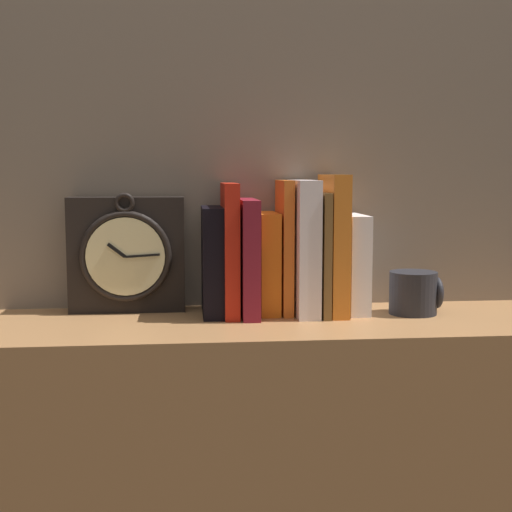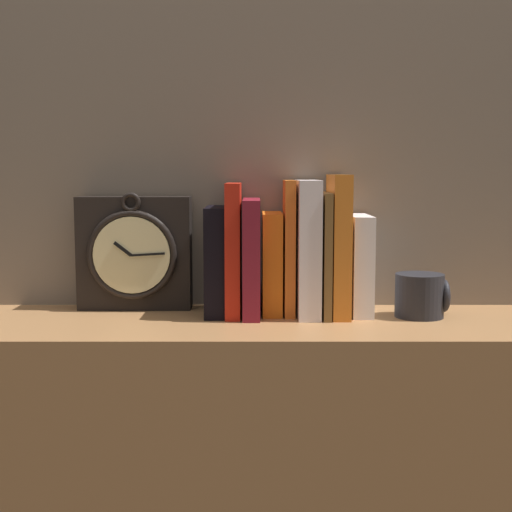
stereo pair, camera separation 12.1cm
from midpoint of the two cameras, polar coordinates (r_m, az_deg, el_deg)
The scene contains 11 objects.
clock at distance 1.32m, azimuth -7.16°, elevation 0.22°, with size 0.21×0.07×0.22m.
book_slot0_black at distance 1.28m, azimuth -0.50°, elevation -0.37°, with size 0.04×0.14×0.19m.
book_slot1_red at distance 1.27m, azimuth 0.91°, elevation 0.55°, with size 0.03×0.15×0.23m.
book_slot2_maroon at distance 1.27m, azimuth 2.37°, elevation -0.10°, with size 0.03×0.16×0.21m.
book_slot3_orange at distance 1.29m, azimuth 3.98°, elevation -0.56°, with size 0.03×0.12×0.18m.
book_slot4_orange at distance 1.29m, azimuth 5.33°, elevation 0.71°, with size 0.02×0.13×0.24m.
book_slot5_white at distance 1.28m, azimuth 6.86°, elevation 0.65°, with size 0.04×0.15×0.24m.
book_slot6_brown at distance 1.28m, azimuth 8.19°, elevation 0.17°, with size 0.01×0.16×0.22m.
book_slot7_orange at distance 1.28m, azimuth 9.28°, elevation 0.87°, with size 0.03×0.15×0.25m.
book_slot8_white at distance 1.30m, azimuth 10.89°, elevation -0.68°, with size 0.04×0.13×0.18m.
mug at distance 1.30m, azimuth 15.69°, elevation -3.08°, with size 0.09×0.09×0.08m.
Camera 2 is at (0.00, -1.20, 0.96)m, focal length 50.00 mm.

